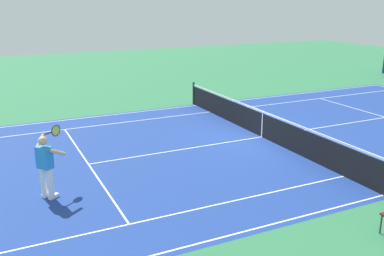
% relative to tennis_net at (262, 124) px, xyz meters
% --- Properties ---
extents(ground_plane, '(60.00, 60.00, 0.00)m').
position_rel_tennis_net_xyz_m(ground_plane, '(0.00, 0.00, -0.49)').
color(ground_plane, '#2D7247').
extents(court_slab, '(24.20, 11.40, 0.00)m').
position_rel_tennis_net_xyz_m(court_slab, '(0.00, 0.00, -0.49)').
color(court_slab, navy).
rests_on(court_slab, ground_plane).
extents(court_line_markings, '(23.85, 11.05, 0.01)m').
position_rel_tennis_net_xyz_m(court_line_markings, '(0.00, 0.00, -0.49)').
color(court_line_markings, white).
rests_on(court_line_markings, ground_plane).
extents(tennis_net, '(0.10, 11.70, 1.08)m').
position_rel_tennis_net_xyz_m(tennis_net, '(0.00, 0.00, 0.00)').
color(tennis_net, '#2D2D33').
rests_on(tennis_net, ground_plane).
extents(tennis_player_near, '(0.77, 1.06, 1.70)m').
position_rel_tennis_net_xyz_m(tennis_player_near, '(7.82, 1.89, 0.44)').
color(tennis_player_near, white).
rests_on(tennis_player_near, ground_plane).
extents(tennis_ball, '(0.07, 0.07, 0.07)m').
position_rel_tennis_net_xyz_m(tennis_ball, '(-0.61, 3.13, -0.46)').
color(tennis_ball, '#CCE01E').
rests_on(tennis_ball, ground_plane).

